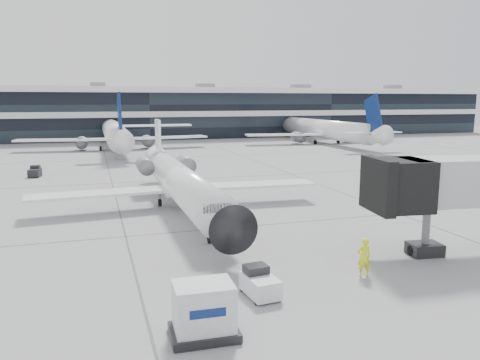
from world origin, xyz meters
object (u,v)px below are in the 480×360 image
object	(u,v)px
baggage_tug	(260,283)
regional_jet	(179,180)
ramp_worker	(364,257)
cargo_uld	(204,311)

from	to	relation	value
baggage_tug	regional_jet	bearing A→B (deg)	85.19
regional_jet	ramp_worker	distance (m)	18.16
regional_jet	ramp_worker	size ratio (longest dim) A/B	14.63
baggage_tug	cargo_uld	distance (m)	4.23
ramp_worker	cargo_uld	bearing A→B (deg)	24.37
regional_jet	baggage_tug	bearing A→B (deg)	-89.17
ramp_worker	cargo_uld	size ratio (longest dim) A/B	0.77
regional_jet	cargo_uld	xyz separation A→B (m)	(-2.82, -20.55, -1.23)
regional_jet	baggage_tug	distance (m)	17.83
regional_jet	ramp_worker	bearing A→B (deg)	-71.27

